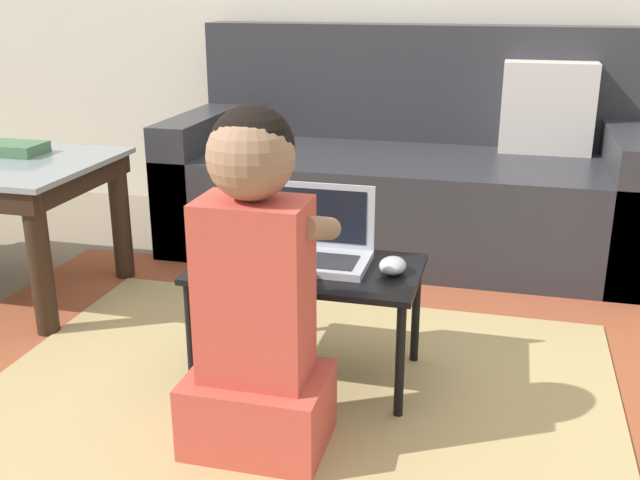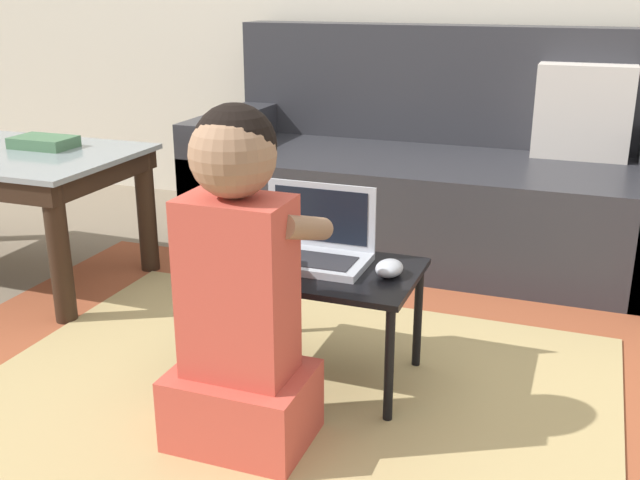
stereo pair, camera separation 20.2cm
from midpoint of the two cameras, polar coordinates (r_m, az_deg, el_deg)
ground_plane at (r=2.09m, az=2.48°, el=-11.13°), size 16.00×16.00×0.00m
area_rug at (r=2.00m, az=-0.00°, el=-12.53°), size 2.33×1.96×0.01m
couch at (r=3.13m, az=10.67°, el=4.66°), size 1.86×0.82×0.89m
laptop_desk at (r=2.02m, az=1.75°, el=-3.01°), size 0.61×0.35×0.33m
laptop at (r=2.02m, az=2.24°, el=-0.75°), size 0.31×0.19×0.20m
computer_mouse at (r=1.95m, az=8.27°, el=-2.20°), size 0.07×0.10×0.04m
person_seated at (r=1.69m, az=-2.78°, el=-3.97°), size 0.32×0.38×0.81m
book_on_table at (r=2.86m, az=-18.43°, el=7.06°), size 0.22×0.14×0.04m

